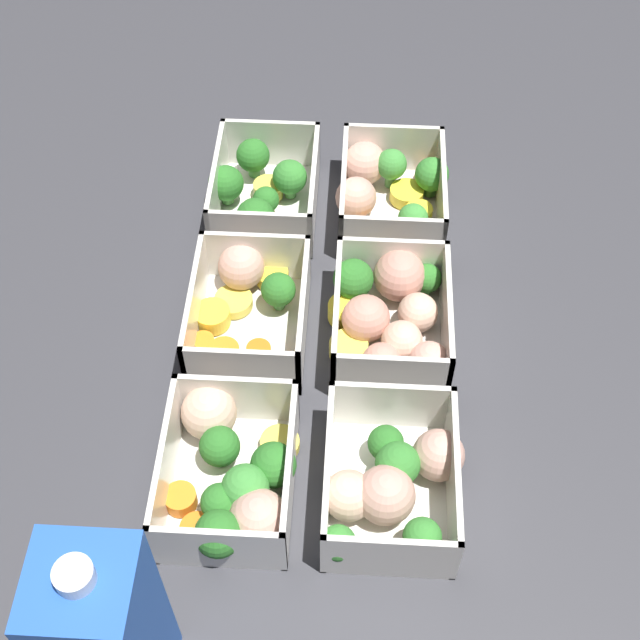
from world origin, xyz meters
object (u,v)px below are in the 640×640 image
object	(u,v)px
container_near_right	(387,190)
juice_carton	(107,635)
container_near_left	(391,484)
container_far_center	(248,302)
container_far_left	(233,476)
container_far_right	(261,190)
container_near_center	(390,315)

from	to	relation	value
container_near_right	juice_carton	size ratio (longest dim) A/B	0.78
container_near_left	container_far_center	xyz separation A→B (m)	(0.19, 0.14, -0.00)
container_far_left	container_far_right	size ratio (longest dim) A/B	1.16
juice_carton	container_near_center	bearing A→B (deg)	-29.22
container_near_right	container_far_right	bearing A→B (deg)	93.52
container_near_left	container_far_center	world-z (taller)	same
container_near_left	container_far_center	distance (m)	0.23
container_far_center	juice_carton	distance (m)	0.36
container_near_right	container_far_center	distance (m)	0.21
container_near_right	container_far_right	world-z (taller)	same
juice_carton	container_near_right	bearing A→B (deg)	-20.03
container_near_right	container_near_left	bearing A→B (deg)	-179.08
container_near_center	container_far_left	world-z (taller)	same
container_far_right	container_near_left	bearing A→B (deg)	-157.65
container_far_right	juice_carton	size ratio (longest dim) A/B	0.71
container_near_right	container_far_center	world-z (taller)	same
container_near_right	container_far_left	size ratio (longest dim) A/B	0.95
container_near_left	juice_carton	size ratio (longest dim) A/B	0.72
container_far_center	container_near_left	bearing A→B (deg)	-143.80
container_far_left	container_far_center	size ratio (longest dim) A/B	1.03
container_far_center	container_far_right	distance (m)	0.15
container_near_center	container_far_center	size ratio (longest dim) A/B	1.00
container_near_left	container_far_right	distance (m)	0.37
container_near_left	container_far_right	size ratio (longest dim) A/B	1.01
container_near_left	container_far_left	size ratio (longest dim) A/B	0.87
container_near_center	container_near_right	distance (m)	0.17
container_near_left	container_far_left	bearing A→B (deg)	90.05
container_near_center	juice_carton	distance (m)	0.39
container_near_left	container_near_center	size ratio (longest dim) A/B	0.90
container_near_center	container_far_right	bearing A→B (deg)	40.39
container_near_left	container_far_right	xyz separation A→B (m)	(0.34, 0.14, 0.00)
container_near_center	container_far_center	xyz separation A→B (m)	(0.01, 0.14, -0.00)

